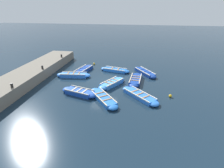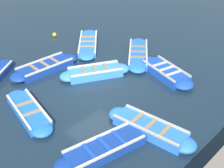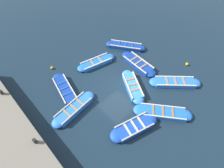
{
  "view_description": "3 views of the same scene",
  "coord_description": "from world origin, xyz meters",
  "px_view_note": "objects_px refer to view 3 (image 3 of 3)",
  "views": [
    {
      "loc": [
        3.5,
        -15.77,
        6.97
      ],
      "look_at": [
        0.96,
        -0.88,
        0.22
      ],
      "focal_mm": 28.0,
      "sensor_mm": 36.0,
      "label": 1
    },
    {
      "loc": [
        -8.56,
        8.13,
        7.59
      ],
      "look_at": [
        -0.59,
        -0.26,
        0.37
      ],
      "focal_mm": 50.0,
      "sensor_mm": 36.0,
      "label": 2
    },
    {
      "loc": [
        -5.95,
        -5.58,
        10.68
      ],
      "look_at": [
        -0.2,
        0.44,
        0.41
      ],
      "focal_mm": 28.0,
      "sensor_mm": 36.0,
      "label": 3
    }
  ],
  "objects_px": {
    "boat_broadside": "(125,46)",
    "bollard_mid_south": "(1,92)",
    "boat_alongside": "(96,62)",
    "boat_outer_left": "(134,127)",
    "boat_end_of_row": "(175,82)",
    "buoy_yellow_far": "(52,68)",
    "boat_near_quay": "(138,64)",
    "boat_far_corner": "(133,86)",
    "boat_outer_right": "(162,113)",
    "boat_centre": "(65,89)",
    "boat_mid_row": "(74,109)",
    "bollard_mid_north": "(35,141)",
    "buoy_orange_near": "(187,64)"
  },
  "relations": [
    {
      "from": "boat_broadside",
      "to": "bollard_mid_south",
      "type": "height_order",
      "value": "bollard_mid_south"
    },
    {
      "from": "boat_alongside",
      "to": "boat_outer_left",
      "type": "distance_m",
      "value": 6.62
    },
    {
      "from": "boat_end_of_row",
      "to": "buoy_yellow_far",
      "type": "relative_size",
      "value": 14.31
    },
    {
      "from": "buoy_yellow_far",
      "to": "boat_outer_left",
      "type": "bearing_deg",
      "value": -83.44
    },
    {
      "from": "boat_near_quay",
      "to": "boat_outer_left",
      "type": "distance_m",
      "value": 5.9
    },
    {
      "from": "boat_far_corner",
      "to": "boat_broadside",
      "type": "xyz_separation_m",
      "value": [
        3.12,
        3.7,
        -0.02
      ]
    },
    {
      "from": "buoy_yellow_far",
      "to": "boat_broadside",
      "type": "bearing_deg",
      "value": -19.88
    },
    {
      "from": "boat_outer_right",
      "to": "boat_centre",
      "type": "bearing_deg",
      "value": 120.53
    },
    {
      "from": "boat_broadside",
      "to": "bollard_mid_south",
      "type": "xyz_separation_m",
      "value": [
        -10.56,
        1.6,
        1.01
      ]
    },
    {
      "from": "boat_alongside",
      "to": "bollard_mid_south",
      "type": "distance_m",
      "value": 7.35
    },
    {
      "from": "boat_broadside",
      "to": "buoy_yellow_far",
      "type": "distance_m",
      "value": 6.93
    },
    {
      "from": "boat_centre",
      "to": "buoy_yellow_far",
      "type": "relative_size",
      "value": 15.78
    },
    {
      "from": "boat_far_corner",
      "to": "boat_mid_row",
      "type": "relative_size",
      "value": 0.92
    },
    {
      "from": "boat_outer_left",
      "to": "boat_broadside",
      "type": "distance_m",
      "value": 8.2
    },
    {
      "from": "boat_broadside",
      "to": "boat_outer_left",
      "type": "bearing_deg",
      "value": -132.63
    },
    {
      "from": "boat_outer_right",
      "to": "boat_end_of_row",
      "type": "relative_size",
      "value": 1.06
    },
    {
      "from": "bollard_mid_north",
      "to": "buoy_yellow_far",
      "type": "relative_size",
      "value": 1.45
    },
    {
      "from": "boat_near_quay",
      "to": "buoy_orange_near",
      "type": "height_order",
      "value": "boat_near_quay"
    },
    {
      "from": "boat_broadside",
      "to": "bollard_mid_north",
      "type": "relative_size",
      "value": 10.16
    },
    {
      "from": "boat_far_corner",
      "to": "buoy_yellow_far",
      "type": "height_order",
      "value": "boat_far_corner"
    },
    {
      "from": "boat_mid_row",
      "to": "boat_broadside",
      "type": "bearing_deg",
      "value": 16.47
    },
    {
      "from": "boat_outer_left",
      "to": "buoy_orange_near",
      "type": "bearing_deg",
      "value": 5.62
    },
    {
      "from": "boat_near_quay",
      "to": "boat_end_of_row",
      "type": "distance_m",
      "value": 3.38
    },
    {
      "from": "boat_outer_right",
      "to": "boat_outer_left",
      "type": "relative_size",
      "value": 1.04
    },
    {
      "from": "boat_mid_row",
      "to": "bollard_mid_north",
      "type": "relative_size",
      "value": 10.53
    },
    {
      "from": "boat_alongside",
      "to": "boat_outer_right",
      "type": "relative_size",
      "value": 0.98
    },
    {
      "from": "boat_outer_left",
      "to": "bollard_mid_south",
      "type": "relative_size",
      "value": 10.1
    },
    {
      "from": "bollard_mid_south",
      "to": "boat_outer_right",
      "type": "bearing_deg",
      "value": -48.81
    },
    {
      "from": "boat_broadside",
      "to": "boat_near_quay",
      "type": "bearing_deg",
      "value": -111.19
    },
    {
      "from": "boat_near_quay",
      "to": "boat_mid_row",
      "type": "height_order",
      "value": "boat_mid_row"
    },
    {
      "from": "bollard_mid_north",
      "to": "buoy_orange_near",
      "type": "bearing_deg",
      "value": -10.1
    },
    {
      "from": "boat_alongside",
      "to": "boat_end_of_row",
      "type": "bearing_deg",
      "value": -63.34
    },
    {
      "from": "boat_outer_right",
      "to": "boat_near_quay",
      "type": "bearing_deg",
      "value": 60.56
    },
    {
      "from": "boat_far_corner",
      "to": "boat_outer_right",
      "type": "bearing_deg",
      "value": -94.22
    },
    {
      "from": "boat_outer_right",
      "to": "boat_centre",
      "type": "xyz_separation_m",
      "value": [
        -3.71,
        6.29,
        0.0
      ]
    },
    {
      "from": "boat_end_of_row",
      "to": "boat_centre",
      "type": "distance_m",
      "value": 8.52
    },
    {
      "from": "boat_mid_row",
      "to": "bollard_mid_south",
      "type": "height_order",
      "value": "bollard_mid_south"
    },
    {
      "from": "boat_far_corner",
      "to": "boat_near_quay",
      "type": "xyz_separation_m",
      "value": [
        2.19,
        1.32,
        -0.02
      ]
    },
    {
      "from": "bollard_mid_north",
      "to": "buoy_yellow_far",
      "type": "distance_m",
      "value": 6.82
    },
    {
      "from": "boat_far_corner",
      "to": "bollard_mid_south",
      "type": "distance_m",
      "value": 9.19
    },
    {
      "from": "boat_centre",
      "to": "bollard_mid_south",
      "type": "relative_size",
      "value": 10.85
    },
    {
      "from": "boat_outer_right",
      "to": "bollard_mid_south",
      "type": "xyz_separation_m",
      "value": [
        -7.23,
        8.26,
        1.02
      ]
    },
    {
      "from": "boat_outer_left",
      "to": "buoy_orange_near",
      "type": "xyz_separation_m",
      "value": [
        7.66,
        0.75,
        -0.07
      ]
    },
    {
      "from": "boat_near_quay",
      "to": "boat_end_of_row",
      "type": "height_order",
      "value": "boat_near_quay"
    },
    {
      "from": "bollard_mid_north",
      "to": "buoy_orange_near",
      "type": "height_order",
      "value": "bollard_mid_north"
    },
    {
      "from": "bollard_mid_south",
      "to": "boat_broadside",
      "type": "bearing_deg",
      "value": -8.62
    },
    {
      "from": "boat_alongside",
      "to": "boat_outer_left",
      "type": "relative_size",
      "value": 1.02
    },
    {
      "from": "boat_near_quay",
      "to": "boat_outer_left",
      "type": "bearing_deg",
      "value": -141.74
    },
    {
      "from": "boat_far_corner",
      "to": "boat_outer_left",
      "type": "distance_m",
      "value": 3.38
    },
    {
      "from": "boat_outer_left",
      "to": "buoy_yellow_far",
      "type": "bearing_deg",
      "value": 96.56
    }
  ]
}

